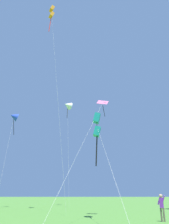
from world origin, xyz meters
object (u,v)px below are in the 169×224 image
(kite_teal_box, at_px, (98,126))
(person_foreground_watcher, at_px, (162,205))
(kite_orange_box, at_px, (52,13))
(kite_blue_delta, at_px, (15,117))
(kite_pink_low, at_px, (102,107))
(kite_white_distant, at_px, (68,105))

(kite_teal_box, distance_m, person_foreground_watcher, 7.70)
(kite_orange_box, xyz_separation_m, kite_blue_delta, (-6.25, 7.27, -13.67))
(kite_blue_delta, height_order, kite_pink_low, kite_blue_delta)
(person_foreground_watcher, bearing_deg, kite_pink_low, 141.80)
(kite_white_distant, bearing_deg, person_foreground_watcher, -68.89)
(kite_orange_box, bearing_deg, kite_white_distant, 82.65)
(kite_teal_box, height_order, kite_blue_delta, kite_blue_delta)
(kite_teal_box, relative_size, kite_white_distant, 0.56)
(kite_white_distant, height_order, person_foreground_watcher, kite_white_distant)
(person_foreground_watcher, bearing_deg, kite_white_distant, 111.11)
(kite_orange_box, relative_size, person_foreground_watcher, 15.71)
(kite_blue_delta, distance_m, kite_white_distant, 10.70)
(kite_teal_box, height_order, kite_pink_low, kite_pink_low)
(kite_pink_low, bearing_deg, kite_blue_delta, 133.37)
(kite_teal_box, distance_m, kite_pink_low, 2.89)
(kite_orange_box, height_order, kite_pink_low, kite_orange_box)
(kite_white_distant, bearing_deg, kite_blue_delta, -143.79)
(kite_teal_box, distance_m, kite_white_distant, 23.61)
(kite_teal_box, xyz_separation_m, kite_white_distant, (-4.24, 20.84, 10.25))
(kite_pink_low, height_order, person_foreground_watcher, kite_pink_low)
(kite_teal_box, relative_size, kite_blue_delta, 0.73)
(kite_teal_box, bearing_deg, kite_white_distant, 101.49)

